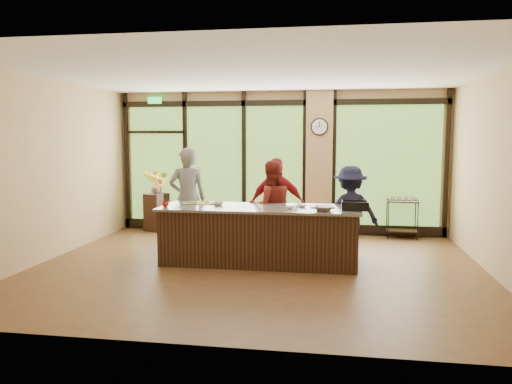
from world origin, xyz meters
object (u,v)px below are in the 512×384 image
(cook_left, at_px, (188,199))
(cook_right, at_px, (350,212))
(roasting_pan, at_px, (355,208))
(island_base, at_px, (260,236))
(bar_cart, at_px, (402,213))
(flower_stand, at_px, (157,212))

(cook_left, xyz_separation_m, cook_right, (2.90, -0.14, -0.15))
(roasting_pan, bearing_deg, island_base, 173.76)
(bar_cart, bearing_deg, island_base, -131.88)
(roasting_pan, bearing_deg, cook_right, 91.71)
(island_base, xyz_separation_m, roasting_pan, (1.50, -0.12, 0.52))
(roasting_pan, xyz_separation_m, flower_stand, (-4.16, 2.57, -0.55))
(cook_right, height_order, roasting_pan, cook_right)
(flower_stand, distance_m, bar_cart, 5.19)
(roasting_pan, height_order, flower_stand, roasting_pan)
(flower_stand, xyz_separation_m, bar_cart, (5.19, 0.00, 0.10))
(island_base, bearing_deg, roasting_pan, -4.40)
(island_base, relative_size, cook_left, 1.67)
(island_base, height_order, cook_left, cook_left)
(flower_stand, height_order, bar_cart, bar_cart)
(island_base, bearing_deg, flower_stand, 137.32)
(roasting_pan, distance_m, bar_cart, 2.80)
(roasting_pan, relative_size, flower_stand, 0.49)
(cook_left, height_order, roasting_pan, cook_left)
(flower_stand, bearing_deg, bar_cart, 23.27)
(island_base, relative_size, bar_cart, 3.65)
(cook_right, xyz_separation_m, roasting_pan, (0.05, -0.80, 0.18))
(cook_left, bearing_deg, cook_right, 157.69)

